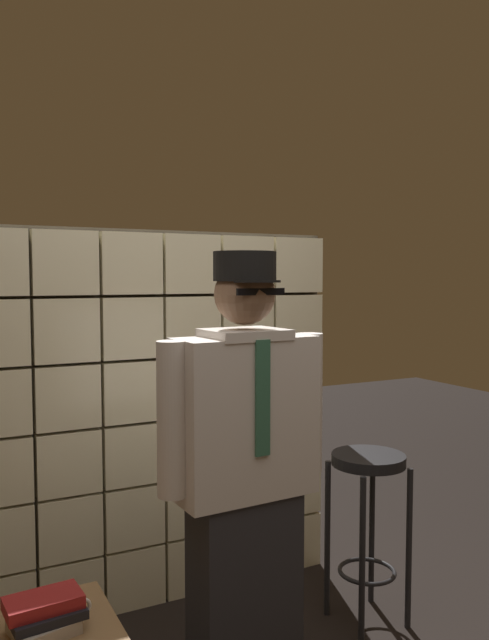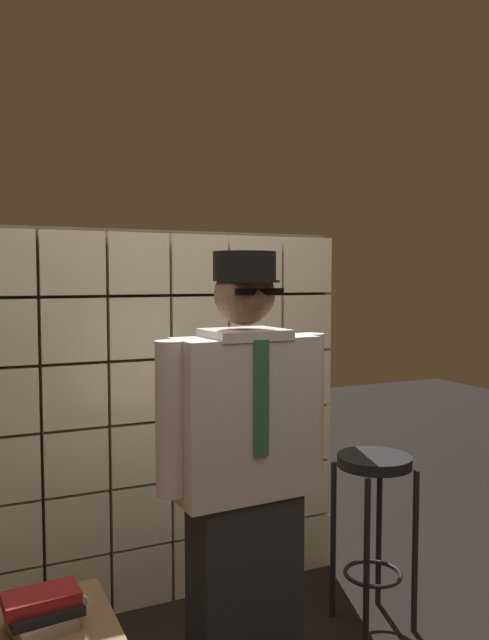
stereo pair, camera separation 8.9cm
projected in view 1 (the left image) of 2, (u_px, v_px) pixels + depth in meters
name	position (u px, v px, depth m)	size (l,w,h in m)	color
glass_block_wall	(162.00, 419.00, 3.09)	(1.86, 0.10, 1.86)	beige
standing_person	(245.00, 476.00, 2.28)	(0.68, 0.29, 1.70)	#28282D
bar_stool	(368.00, 497.00, 2.90)	(0.34, 0.34, 0.79)	black
book_stack	(44.00, 614.00, 1.94)	(0.24, 0.20, 0.11)	gray
coffee_mug	(65.00, 612.00, 1.97)	(0.13, 0.08, 0.09)	silver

